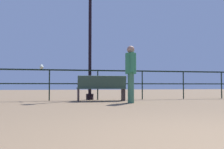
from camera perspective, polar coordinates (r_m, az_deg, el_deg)
name	(u,v)px	position (r m, az deg, el deg)	size (l,w,h in m)	color
pier_railing	(98,78)	(9.16, -3.27, -0.79)	(20.61, 0.05, 1.10)	black
bench_near_left	(102,87)	(8.51, -2.38, -2.83)	(1.64, 0.66, 0.85)	#2E4439
lamppost_center	(90,31)	(9.53, -5.02, 9.74)	(0.35, 0.35, 4.28)	black
person_by_bench	(131,70)	(7.61, 4.29, 1.02)	(0.33, 0.55, 1.73)	#3C7153
seagull_on_rail	(42,67)	(9.09, -15.74, 1.69)	(0.16, 0.38, 0.18)	silver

